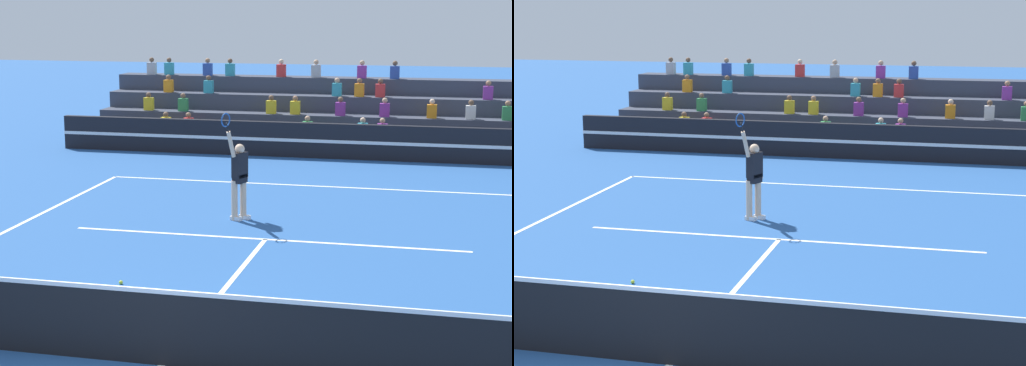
# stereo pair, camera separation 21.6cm
# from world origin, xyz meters

# --- Properties ---
(ground_plane) EXTENTS (120.00, 120.00, 0.00)m
(ground_plane) POSITION_xyz_m (0.00, 0.00, 0.00)
(ground_plane) COLOR #285699
(court_lines) EXTENTS (11.10, 23.90, 0.01)m
(court_lines) POSITION_xyz_m (0.00, 0.00, 0.00)
(court_lines) COLOR white
(court_lines) RESTS_ON ground
(tennis_net) EXTENTS (12.00, 0.10, 1.10)m
(tennis_net) POSITION_xyz_m (0.00, 0.00, 0.54)
(tennis_net) COLOR black
(tennis_net) RESTS_ON ground
(sponsor_banner_wall) EXTENTS (18.00, 0.26, 1.10)m
(sponsor_banner_wall) POSITION_xyz_m (0.00, 16.21, 0.55)
(sponsor_banner_wall) COLOR black
(sponsor_banner_wall) RESTS_ON ground
(bleacher_stand) EXTENTS (17.04, 3.80, 2.83)m
(bleacher_stand) POSITION_xyz_m (-0.01, 19.38, 0.84)
(bleacher_stand) COLOR #383D4C
(bleacher_stand) RESTS_ON ground
(tennis_player) EXTENTS (0.52, 0.91, 2.49)m
(tennis_player) POSITION_xyz_m (-0.93, 7.92, 0.99)
(tennis_player) COLOR beige
(tennis_player) RESTS_ON ground
(tennis_ball) EXTENTS (0.07, 0.07, 0.07)m
(tennis_ball) POSITION_xyz_m (-1.80, 3.06, 0.03)
(tennis_ball) COLOR #C6DB33
(tennis_ball) RESTS_ON ground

